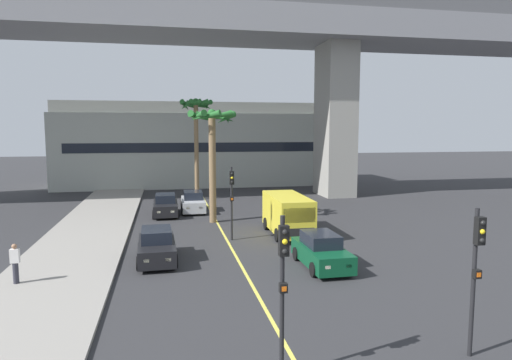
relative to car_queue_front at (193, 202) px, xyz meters
name	(u,v)px	position (x,y,z in m)	size (l,w,h in m)	color
sidewalk_left	(49,287)	(-6.66, -15.99, -0.65)	(4.80, 80.00, 0.15)	gray
lane_stripe_center	(224,234)	(1.34, -7.99, -0.72)	(0.14, 56.00, 0.01)	#DBCC4C
bridge_overpass	(216,33)	(2.63, 6.24, 13.98)	(72.09, 8.00, 18.40)	gray
pier_building_backdrop	(195,145)	(1.34, 17.33, 3.80)	(29.86, 8.04, 9.18)	#ADB2A8
car_queue_front	(193,202)	(0.00, 0.00, 0.00)	(1.87, 4.12, 1.56)	#B7BABF
car_queue_second	(157,246)	(-2.51, -12.94, 0.00)	(1.92, 4.14, 1.56)	black
car_queue_third	(166,206)	(-2.08, -1.15, 0.00)	(1.84, 4.10, 1.56)	black
car_queue_fourth	(321,252)	(4.93, -15.35, 0.00)	(1.87, 4.12, 1.56)	#0C4728
delivery_van	(287,214)	(5.09, -8.85, 0.57)	(2.20, 5.27, 2.36)	yellow
traffic_light_median_near	(283,275)	(0.79, -24.13, 1.99)	(0.24, 0.37, 4.20)	black
traffic_light_right_far_corner	(476,262)	(6.24, -24.11, 1.99)	(0.24, 0.37, 4.20)	black
traffic_light_median_far	(232,193)	(1.62, -9.58, 1.99)	(0.24, 0.37, 4.20)	black
palm_tree_near_median	(212,132)	(1.08, -4.30, 5.38)	(3.32, 3.30, 7.63)	brown
palm_tree_mid_median	(196,118)	(0.73, 5.98, 6.60)	(3.04, 3.01, 9.00)	brown
pedestrian_mid_block	(15,263)	(-8.00, -15.50, 0.28)	(0.34, 0.22, 1.62)	#2D2D38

